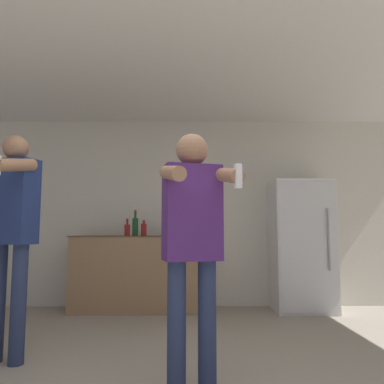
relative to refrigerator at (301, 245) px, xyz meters
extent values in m
cube|color=beige|center=(-1.46, 0.34, 0.45)|extent=(7.00, 0.06, 2.55)
cube|color=silver|center=(-1.46, -1.34, 1.75)|extent=(7.00, 3.81, 0.05)
cube|color=white|center=(0.00, 0.01, 0.00)|extent=(0.74, 0.61, 1.65)
cube|color=silver|center=(0.00, -0.31, 0.00)|extent=(0.71, 0.01, 1.58)
cylinder|color=#99999E|center=(0.24, -0.33, 0.08)|extent=(0.02, 0.02, 0.74)
cube|color=#997551|center=(-2.11, 0.04, -0.36)|extent=(1.62, 0.55, 0.94)
cube|color=brown|center=(-2.11, 0.04, 0.12)|extent=(1.65, 0.58, 0.01)
cylinder|color=maroon|center=(-2.24, -0.04, 0.19)|extent=(0.07, 0.07, 0.14)
cylinder|color=maroon|center=(-2.24, -0.04, 0.29)|extent=(0.03, 0.03, 0.06)
sphere|color=black|center=(-2.24, -0.04, 0.32)|extent=(0.03, 0.03, 0.03)
cylinder|color=silver|center=(-1.55, -0.04, 0.24)|extent=(0.08, 0.08, 0.23)
cylinder|color=silver|center=(-1.55, -0.04, 0.38)|extent=(0.03, 0.03, 0.07)
sphere|color=#B29933|center=(-1.55, -0.04, 0.42)|extent=(0.03, 0.03, 0.03)
cylinder|color=#194723|center=(-2.13, -0.04, 0.23)|extent=(0.07, 0.07, 0.22)
cylinder|color=#194723|center=(-2.13, -0.04, 0.39)|extent=(0.03, 0.03, 0.09)
sphere|color=maroon|center=(-2.13, -0.04, 0.43)|extent=(0.03, 0.03, 0.03)
cylinder|color=maroon|center=(-2.02, -0.04, 0.20)|extent=(0.07, 0.07, 0.15)
cylinder|color=maroon|center=(-2.02, -0.04, 0.30)|extent=(0.03, 0.03, 0.05)
sphere|color=silver|center=(-2.02, -0.04, 0.32)|extent=(0.03, 0.03, 0.03)
cylinder|color=navy|center=(-1.52, -2.46, -0.42)|extent=(0.12, 0.12, 0.81)
cylinder|color=navy|center=(-1.33, -2.41, -0.42)|extent=(0.12, 0.12, 0.81)
cube|color=#4C236B|center=(-1.43, -2.43, 0.30)|extent=(0.40, 0.29, 0.61)
sphere|color=#9E7051|center=(-1.43, -2.43, 0.71)|extent=(0.21, 0.21, 0.21)
cylinder|color=#9E7051|center=(-1.55, -2.66, 0.52)|extent=(0.18, 0.39, 0.15)
cylinder|color=#9E7051|center=(-1.21, -2.57, 0.52)|extent=(0.18, 0.39, 0.15)
cube|color=white|center=(-1.17, -2.75, 0.49)|extent=(0.04, 0.04, 0.14)
cylinder|color=navy|center=(-2.75, -1.90, -0.38)|extent=(0.11, 0.11, 0.90)
cube|color=navy|center=(-2.85, -1.87, 0.41)|extent=(0.41, 0.31, 0.67)
sphere|color=#9E7051|center=(-2.85, -1.87, 0.85)|extent=(0.20, 0.20, 0.20)
cylinder|color=#9E7051|center=(-2.74, -2.09, 0.67)|extent=(0.21, 0.37, 0.16)
camera|label=1|loc=(-1.45, -4.85, 0.17)|focal=35.00mm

